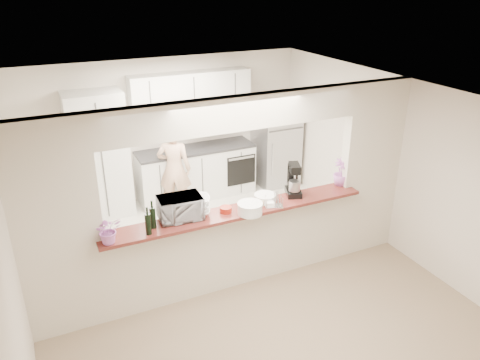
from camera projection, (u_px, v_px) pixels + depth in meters
floor at (236, 282)px, 6.20m from camera, size 6.00×6.00×0.00m
tile_overlay at (196, 229)px, 7.49m from camera, size 5.00×2.90×0.01m
partition at (236, 180)px, 5.61m from camera, size 5.00×0.15×2.50m
bar_counter at (236, 245)px, 5.97m from camera, size 3.40×0.38×1.09m
kitchen_cabinets at (160, 151)px, 8.00m from camera, size 3.15×0.62×2.25m
refrigerator at (276, 141)px, 8.86m from camera, size 0.75×0.70×1.70m
flower_left at (108, 230)px, 4.98m from camera, size 0.29×0.26×0.31m
wine_bottle_a at (153, 217)px, 5.28m from camera, size 0.07×0.07×0.34m
wine_bottle_b at (148, 224)px, 5.15m from camera, size 0.07×0.07×0.34m
toaster_oven at (180, 208)px, 5.48m from camera, size 0.52×0.37×0.28m
serving_bowls at (197, 206)px, 5.57m from camera, size 0.38×0.38×0.23m
plate_stack_a at (250, 208)px, 5.62m from camera, size 0.31×0.31×0.14m
plate_stack_b at (265, 198)px, 5.94m from camera, size 0.28×0.28×0.10m
red_bowl at (226, 210)px, 5.67m from camera, size 0.15×0.15×0.07m
tan_bowl at (258, 203)px, 5.84m from camera, size 0.15×0.15×0.07m
utensil_caddy at (274, 201)px, 5.78m from camera, size 0.25×0.19×0.20m
stand_mixer at (294, 181)px, 6.07m from camera, size 0.28×0.34×0.43m
flower_right at (341, 172)px, 6.35m from camera, size 0.28×0.28×0.38m
person at (174, 170)px, 7.78m from camera, size 0.67×0.59×1.54m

